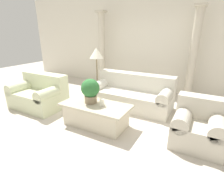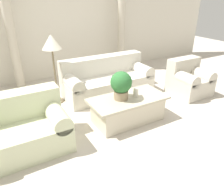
{
  "view_description": "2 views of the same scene",
  "coord_description": "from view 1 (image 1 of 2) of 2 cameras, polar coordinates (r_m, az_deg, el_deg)",
  "views": [
    {
      "loc": [
        1.82,
        -2.98,
        1.82
      ],
      "look_at": [
        0.09,
        0.16,
        0.51
      ],
      "focal_mm": 28.0,
      "sensor_mm": 36.0,
      "label": 1
    },
    {
      "loc": [
        -2.01,
        -3.2,
        2.16
      ],
      "look_at": [
        -0.26,
        -0.14,
        0.48
      ],
      "focal_mm": 35.0,
      "sensor_mm": 36.0,
      "label": 2
    }
  ],
  "objects": [
    {
      "name": "ground_plane",
      "position": [
        3.94,
        -2.22,
        -7.49
      ],
      "size": [
        16.0,
        16.0,
        0.0
      ],
      "primitive_type": "plane",
      "color": "beige"
    },
    {
      "name": "column_left",
      "position": [
        6.24,
        -3.34,
        14.98
      ],
      "size": [
        0.3,
        0.3,
        2.49
      ],
      "color": "beige",
      "rests_on": "ground_plane"
    },
    {
      "name": "floor_lamp",
      "position": [
        4.95,
        -5.09,
        12.89
      ],
      "size": [
        0.38,
        0.38,
        1.43
      ],
      "color": "brown",
      "rests_on": "ground_plane"
    },
    {
      "name": "column_right",
      "position": [
        5.3,
        25.08,
        12.29
      ],
      "size": [
        0.3,
        0.3,
        2.49
      ],
      "color": "beige",
      "rests_on": "ground_plane"
    },
    {
      "name": "pillar_candle",
      "position": [
        3.41,
        -3.35,
        -2.11
      ],
      "size": [
        0.09,
        0.09,
        0.15
      ],
      "color": "silver",
      "rests_on": "coffee_table"
    },
    {
      "name": "potted_plant",
      "position": [
        3.52,
        -7.08,
        2.02
      ],
      "size": [
        0.37,
        0.37,
        0.5
      ],
      "color": "#937F60",
      "rests_on": "coffee_table"
    },
    {
      "name": "sofa_long",
      "position": [
        4.51,
        6.44,
        0.67
      ],
      "size": [
        2.02,
        0.87,
        0.83
      ],
      "color": "beige",
      "rests_on": "ground_plane"
    },
    {
      "name": "wall_back",
      "position": [
        5.96,
        11.66,
        17.54
      ],
      "size": [
        10.0,
        0.06,
        3.2
      ],
      "color": "silver",
      "rests_on": "ground_plane"
    },
    {
      "name": "loveseat",
      "position": [
        4.85,
        -22.61,
        0.72
      ],
      "size": [
        1.34,
        0.87,
        0.83
      ],
      "color": "beige",
      "rests_on": "ground_plane"
    },
    {
      "name": "armchair",
      "position": [
        3.33,
        26.45,
        -8.59
      ],
      "size": [
        0.8,
        0.78,
        0.8
      ],
      "color": "beige",
      "rests_on": "ground_plane"
    },
    {
      "name": "coffee_table",
      "position": [
        3.61,
        -5.3,
        -6.04
      ],
      "size": [
        1.4,
        0.69,
        0.46
      ],
      "color": "beige",
      "rests_on": "ground_plane"
    }
  ]
}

